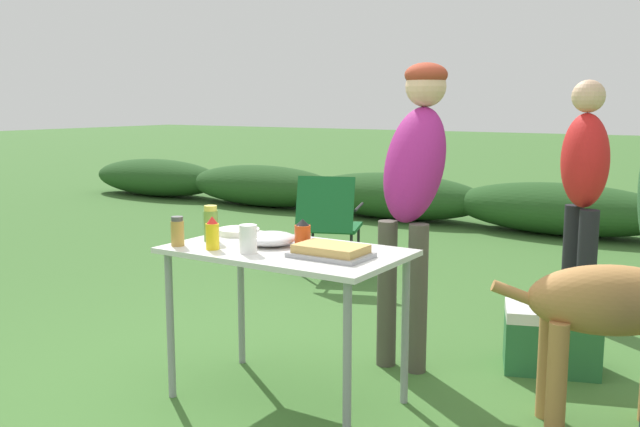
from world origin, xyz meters
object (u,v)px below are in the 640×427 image
(folding_table, at_px, (286,265))
(plate_stack, at_px, (239,231))
(paper_cup_stack, at_px, (248,239))
(standing_person_in_gray_fleece, at_px, (584,180))
(dog, at_px, (625,308))
(mixing_bowl, at_px, (270,239))
(hot_sauce_bottle, at_px, (303,234))
(food_tray, at_px, (331,251))
(camp_chair_green_behind_table, at_px, (329,219))
(mustard_bottle, at_px, (212,234))
(spice_jar, at_px, (177,232))
(cooler_box, at_px, (551,338))
(relish_jar, at_px, (211,224))
(standing_person_with_beanie, at_px, (414,174))

(folding_table, xyz_separation_m, plate_stack, (-0.42, 0.17, 0.09))
(folding_table, bearing_deg, paper_cup_stack, -118.79)
(standing_person_in_gray_fleece, relative_size, dog, 1.53)
(folding_table, height_order, standing_person_in_gray_fleece, standing_person_in_gray_fleece)
(mixing_bowl, bearing_deg, hot_sauce_bottle, 9.20)
(food_tray, relative_size, camp_chair_green_behind_table, 0.41)
(plate_stack, bearing_deg, camp_chair_green_behind_table, 109.28)
(mustard_bottle, height_order, hot_sauce_bottle, mustard_bottle)
(mixing_bowl, distance_m, spice_jar, 0.44)
(folding_table, xyz_separation_m, mixing_bowl, (-0.11, 0.03, 0.11))
(plate_stack, distance_m, cooler_box, 1.75)
(mixing_bowl, height_order, mustard_bottle, mustard_bottle)
(relish_jar, distance_m, cooler_box, 1.90)
(spice_jar, height_order, camp_chair_green_behind_table, spice_jar)
(relish_jar, bearing_deg, mustard_bottle, -46.96)
(mixing_bowl, relative_size, relish_jar, 1.40)
(hot_sauce_bottle, xyz_separation_m, cooler_box, (0.91, 1.02, -0.64))
(relish_jar, bearing_deg, mixing_bowl, 14.20)
(hot_sauce_bottle, bearing_deg, camp_chair_green_behind_table, 118.82)
(food_tray, bearing_deg, cooler_box, 58.30)
(mixing_bowl, height_order, cooler_box, mixing_bowl)
(spice_jar, bearing_deg, standing_person_in_gray_fleece, 59.41)
(food_tray, relative_size, paper_cup_stack, 2.65)
(paper_cup_stack, relative_size, spice_jar, 0.91)
(hot_sauce_bottle, xyz_separation_m, dog, (1.35, 0.46, -0.26))
(plate_stack, height_order, hot_sauce_bottle, hot_sauce_bottle)
(mixing_bowl, distance_m, hot_sauce_bottle, 0.17)
(plate_stack, bearing_deg, dog, 10.80)
(mixing_bowl, relative_size, standing_person_in_gray_fleece, 0.16)
(plate_stack, relative_size, mustard_bottle, 1.38)
(mustard_bottle, bearing_deg, food_tray, 15.38)
(paper_cup_stack, bearing_deg, mixing_bowl, 96.12)
(spice_jar, bearing_deg, relish_jar, 71.09)
(cooler_box, bearing_deg, folding_table, -151.50)
(food_tray, relative_size, hot_sauce_bottle, 2.47)
(mixing_bowl, height_order, spice_jar, spice_jar)
(mustard_bottle, relative_size, standing_person_with_beanie, 0.10)
(food_tray, distance_m, hot_sauce_bottle, 0.24)
(plate_stack, distance_m, standing_person_in_gray_fleece, 2.30)
(paper_cup_stack, xyz_separation_m, spice_jar, (-0.38, -0.05, 0.00))
(mixing_bowl, height_order, camp_chair_green_behind_table, camp_chair_green_behind_table)
(food_tray, bearing_deg, plate_stack, 163.13)
(mixing_bowl, distance_m, paper_cup_stack, 0.20)
(mixing_bowl, bearing_deg, plate_stack, 155.72)
(paper_cup_stack, relative_size, standing_person_in_gray_fleece, 0.08)
(food_tray, relative_size, cooler_box, 0.61)
(food_tray, height_order, standing_person_in_gray_fleece, standing_person_in_gray_fleece)
(dog, bearing_deg, standing_person_with_beanie, -129.82)
(standing_person_with_beanie, bearing_deg, dog, -12.99)
(food_tray, bearing_deg, standing_person_with_beanie, 89.31)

